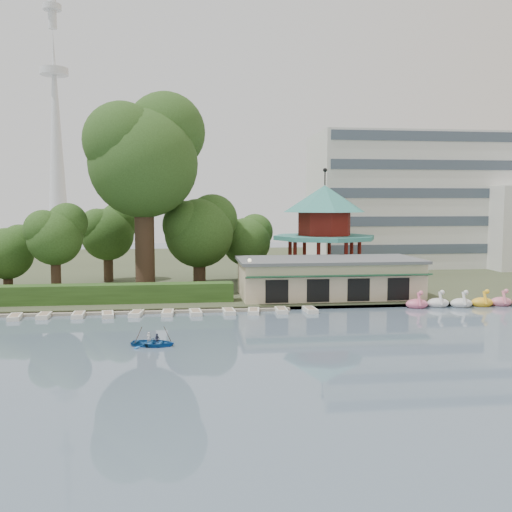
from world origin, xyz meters
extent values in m
plane|color=slate|center=(0.00, 0.00, 0.00)|extent=(220.00, 220.00, 0.00)
cube|color=#424930|center=(0.00, 52.00, 0.20)|extent=(220.00, 70.00, 0.40)
cube|color=gray|center=(0.00, 17.30, 0.15)|extent=(220.00, 0.60, 0.30)
cube|color=gray|center=(-12.00, 17.20, 0.12)|extent=(34.00, 1.60, 0.24)
cube|color=beige|center=(10.00, 22.00, 2.20)|extent=(18.00, 8.00, 3.60)
cube|color=#595B5E|center=(10.00, 22.00, 4.15)|extent=(18.60, 8.60, 0.30)
cube|color=#194C2D|center=(10.00, 17.70, 3.00)|extent=(18.00, 1.59, 0.45)
cylinder|color=beige|center=(12.00, 32.00, 1.00)|extent=(10.40, 10.40, 1.20)
cylinder|color=teal|center=(12.00, 32.00, 5.85)|extent=(12.40, 12.40, 0.50)
cylinder|color=maroon|center=(12.00, 32.00, 7.50)|extent=(6.40, 6.40, 2.80)
cone|color=teal|center=(12.00, 32.00, 10.50)|extent=(10.00, 10.00, 3.20)
cylinder|color=black|center=(12.00, 32.00, 13.00)|extent=(0.16, 0.16, 1.80)
cube|color=silver|center=(30.00, 50.00, 10.40)|extent=(30.00, 14.00, 20.00)
cone|color=silver|center=(-42.00, 140.00, 30.00)|extent=(6.00, 6.00, 60.00)
cylinder|color=silver|center=(-42.00, 140.00, 48.00)|extent=(8.00, 8.00, 2.00)
cylinder|color=silver|center=(-42.00, 140.00, 66.00)|extent=(5.20, 5.20, 1.60)
cube|color=#2D4F1C|center=(-15.00, 20.50, 1.30)|extent=(30.00, 2.00, 1.80)
cylinder|color=black|center=(1.50, 19.00, 2.40)|extent=(0.12, 0.12, 4.00)
sphere|color=beige|center=(1.50, 19.00, 4.50)|extent=(0.36, 0.36, 0.36)
cylinder|color=#3A281C|center=(-9.00, 28.00, 5.98)|extent=(2.11, 2.11, 11.15)
sphere|color=#2C4C1C|center=(-9.00, 28.00, 14.23)|extent=(11.72, 11.72, 11.72)
sphere|color=#2C4C1C|center=(-6.66, 29.76, 17.79)|extent=(8.79, 8.79, 8.79)
sphere|color=#2C4C1C|center=(-11.05, 26.83, 16.46)|extent=(8.21, 8.21, 8.21)
cylinder|color=#3A281C|center=(-18.00, 26.00, 2.80)|extent=(1.01, 1.01, 4.80)
sphere|color=#2D4F1C|center=(-18.00, 26.00, 6.35)|extent=(5.63, 5.63, 5.63)
sphere|color=#2D4F1C|center=(-16.87, 26.84, 7.89)|extent=(4.22, 4.22, 4.22)
sphere|color=#2D4F1C|center=(-18.98, 25.44, 7.31)|extent=(3.94, 3.94, 3.94)
cylinder|color=#3A281C|center=(-24.00, 30.00, 2.04)|extent=(1.02, 1.02, 3.28)
sphere|color=#2D4F1C|center=(-24.00, 30.00, 4.46)|extent=(5.64, 5.64, 5.64)
sphere|color=#2D4F1C|center=(-22.87, 30.85, 5.51)|extent=(4.23, 4.23, 4.23)
cylinder|color=#3A281C|center=(-3.00, 32.00, 2.85)|extent=(1.45, 1.45, 4.89)
sphere|color=#2D4F1C|center=(-3.00, 32.00, 6.46)|extent=(8.04, 8.04, 8.04)
sphere|color=#2D4F1C|center=(-1.39, 33.21, 8.03)|extent=(6.03, 6.03, 6.03)
sphere|color=#2D4F1C|center=(-4.41, 31.20, 7.44)|extent=(5.63, 5.63, 5.63)
cylinder|color=#3A281C|center=(3.00, 36.00, 2.31)|extent=(1.09, 1.09, 3.81)
sphere|color=#2D4F1C|center=(3.00, 36.00, 5.13)|extent=(6.06, 6.06, 6.06)
sphere|color=#2D4F1C|center=(4.21, 36.91, 6.35)|extent=(4.54, 4.54, 4.54)
sphere|color=#2D4F1C|center=(1.94, 35.39, 5.89)|extent=(4.24, 4.24, 4.24)
cylinder|color=#3A281C|center=(-14.00, 36.00, 2.73)|extent=(1.14, 1.14, 4.66)
sphere|color=#2D4F1C|center=(-14.00, 36.00, 6.18)|extent=(6.34, 6.34, 6.34)
sphere|color=#2D4F1C|center=(-12.73, 36.95, 7.67)|extent=(4.76, 4.76, 4.76)
sphere|color=#2D4F1C|center=(-15.11, 35.37, 7.12)|extent=(4.44, 4.44, 4.44)
ellipsoid|color=#E4698A|center=(17.31, 16.55, 0.35)|extent=(2.16, 1.44, 0.99)
cylinder|color=#E4698A|center=(17.31, 16.00, 0.90)|extent=(0.26, 0.79, 1.29)
sphere|color=#E4698A|center=(17.31, 15.70, 1.55)|extent=(0.44, 0.44, 0.44)
ellipsoid|color=silver|center=(19.54, 16.78, 0.35)|extent=(2.16, 1.44, 0.99)
cylinder|color=silver|center=(19.54, 16.23, 0.90)|extent=(0.26, 0.79, 1.29)
sphere|color=silver|center=(19.54, 15.93, 1.55)|extent=(0.44, 0.44, 0.44)
ellipsoid|color=silver|center=(21.71, 16.41, 0.35)|extent=(2.16, 1.44, 0.99)
cylinder|color=silver|center=(21.71, 15.86, 0.90)|extent=(0.26, 0.79, 1.29)
sphere|color=silver|center=(21.71, 15.56, 1.55)|extent=(0.44, 0.44, 0.44)
ellipsoid|color=yellow|center=(23.95, 16.62, 0.35)|extent=(2.16, 1.44, 0.99)
cylinder|color=yellow|center=(23.95, 16.07, 0.90)|extent=(0.26, 0.79, 1.29)
sphere|color=yellow|center=(23.95, 15.77, 1.55)|extent=(0.44, 0.44, 0.44)
ellipsoid|color=#D87488|center=(25.92, 16.65, 0.35)|extent=(2.16, 1.44, 0.99)
cylinder|color=#D87488|center=(25.92, 16.10, 0.90)|extent=(0.26, 0.79, 1.29)
sphere|color=#D87488|center=(25.92, 15.80, 1.55)|extent=(0.44, 0.44, 0.44)
cube|color=white|center=(-19.23, 15.61, 0.18)|extent=(1.27, 2.41, 0.36)
cube|color=white|center=(-16.89, 15.98, 0.18)|extent=(1.06, 2.33, 0.36)
cube|color=white|center=(-13.98, 15.98, 0.18)|extent=(1.11, 2.35, 0.36)
cube|color=white|center=(-11.44, 15.75, 0.18)|extent=(1.33, 2.42, 0.36)
cube|color=white|center=(-8.97, 15.95, 0.18)|extent=(1.28, 2.41, 0.36)
cube|color=white|center=(-6.21, 15.87, 0.18)|extent=(1.09, 2.34, 0.36)
cube|color=white|center=(-3.74, 15.81, 0.18)|extent=(1.19, 2.38, 0.36)
cube|color=white|center=(-0.74, 15.95, 0.18)|extent=(1.13, 2.35, 0.36)
cube|color=white|center=(1.51, 15.77, 0.18)|extent=(1.29, 2.41, 0.36)
cube|color=white|center=(4.08, 15.98, 0.18)|extent=(1.08, 2.33, 0.36)
cube|color=white|center=(6.74, 15.77, 0.18)|extent=(1.10, 2.34, 0.36)
imported|color=#1A59A0|center=(-6.88, 4.74, 0.44)|extent=(4.87, 3.97, 0.88)
imported|color=silver|center=(-7.18, 4.94, 0.52)|extent=(0.35, 0.27, 0.84)
imported|color=#2C2F45|center=(-6.58, 4.54, 0.51)|extent=(0.46, 0.39, 0.81)
cylinder|color=#3A281C|center=(-8.08, 4.74, 0.35)|extent=(0.94, 0.29, 2.01)
cylinder|color=#3A281C|center=(-5.68, 4.74, 0.35)|extent=(0.94, 0.29, 2.01)
camera|label=1|loc=(-4.48, -34.91, 9.91)|focal=40.00mm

